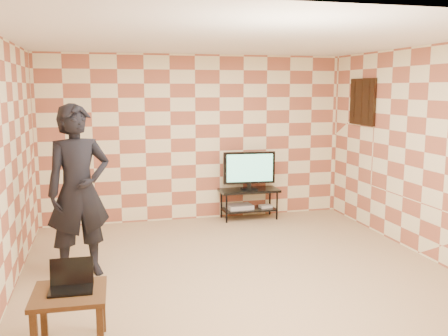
{
  "coord_description": "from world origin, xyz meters",
  "views": [
    {
      "loc": [
        -1.55,
        -5.51,
        2.16
      ],
      "look_at": [
        0.0,
        0.6,
        1.15
      ],
      "focal_mm": 40.0,
      "sensor_mm": 36.0,
      "label": 1
    }
  ],
  "objects_px": {
    "tv_stand": "(249,197)",
    "side_table": "(70,302)",
    "tv": "(249,169)",
    "person": "(79,191)"
  },
  "relations": [
    {
      "from": "tv_stand",
      "to": "side_table",
      "type": "bearing_deg",
      "value": -126.16
    },
    {
      "from": "tv",
      "to": "person",
      "type": "bearing_deg",
      "value": -143.44
    },
    {
      "from": "tv",
      "to": "person",
      "type": "height_order",
      "value": "person"
    },
    {
      "from": "tv",
      "to": "side_table",
      "type": "height_order",
      "value": "tv"
    },
    {
      "from": "tv_stand",
      "to": "person",
      "type": "relative_size",
      "value": 0.49
    },
    {
      "from": "side_table",
      "to": "tv_stand",
      "type": "bearing_deg",
      "value": 53.84
    },
    {
      "from": "side_table",
      "to": "person",
      "type": "xyz_separation_m",
      "value": [
        0.04,
        1.71,
        0.59
      ]
    },
    {
      "from": "side_table",
      "to": "tv",
      "type": "bearing_deg",
      "value": 53.81
    },
    {
      "from": "tv_stand",
      "to": "tv",
      "type": "bearing_deg",
      "value": -85.84
    },
    {
      "from": "tv_stand",
      "to": "tv",
      "type": "relative_size",
      "value": 1.13
    }
  ]
}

